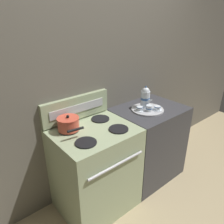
{
  "coord_description": "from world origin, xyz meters",
  "views": [
    {
      "loc": [
        -1.38,
        -1.44,
        1.86
      ],
      "look_at": [
        -0.13,
        0.06,
        0.97
      ],
      "focal_mm": 35.0,
      "sensor_mm": 36.0,
      "label": 1
    }
  ],
  "objects_px": {
    "teacup_left": "(157,108)",
    "creamer_jug": "(149,108)",
    "teapot": "(145,97)",
    "stove": "(95,169)",
    "saucepan": "(68,124)",
    "serving_tray": "(147,109)",
    "teacup_right": "(140,109)"
  },
  "relations": [
    {
      "from": "teacup_left",
      "to": "creamer_jug",
      "type": "relative_size",
      "value": 1.51
    },
    {
      "from": "stove",
      "to": "serving_tray",
      "type": "height_order",
      "value": "serving_tray"
    },
    {
      "from": "saucepan",
      "to": "creamer_jug",
      "type": "distance_m",
      "value": 0.88
    },
    {
      "from": "stove",
      "to": "creamer_jug",
      "type": "height_order",
      "value": "creamer_jug"
    },
    {
      "from": "teapot",
      "to": "creamer_jug",
      "type": "height_order",
      "value": "teapot"
    },
    {
      "from": "stove",
      "to": "teapot",
      "type": "xyz_separation_m",
      "value": [
        0.73,
        0.05,
        0.57
      ]
    },
    {
      "from": "serving_tray",
      "to": "creamer_jug",
      "type": "relative_size",
      "value": 5.04
    },
    {
      "from": "saucepan",
      "to": "teacup_left",
      "type": "relative_size",
      "value": 2.69
    },
    {
      "from": "stove",
      "to": "saucepan",
      "type": "xyz_separation_m",
      "value": [
        -0.18,
        0.13,
        0.52
      ]
    },
    {
      "from": "saucepan",
      "to": "teacup_left",
      "type": "xyz_separation_m",
      "value": [
        0.95,
        -0.23,
        -0.03
      ]
    },
    {
      "from": "stove",
      "to": "creamer_jug",
      "type": "relative_size",
      "value": 12.91
    },
    {
      "from": "serving_tray",
      "to": "teapot",
      "type": "height_order",
      "value": "teapot"
    },
    {
      "from": "saucepan",
      "to": "teacup_left",
      "type": "bearing_deg",
      "value": -13.82
    },
    {
      "from": "serving_tray",
      "to": "creamer_jug",
      "type": "xyz_separation_m",
      "value": [
        -0.03,
        -0.05,
        0.04
      ]
    },
    {
      "from": "creamer_jug",
      "to": "serving_tray",
      "type": "bearing_deg",
      "value": 55.05
    },
    {
      "from": "teacup_left",
      "to": "creamer_jug",
      "type": "distance_m",
      "value": 0.1
    },
    {
      "from": "teacup_left",
      "to": "teapot",
      "type": "bearing_deg",
      "value": 104.92
    },
    {
      "from": "teapot",
      "to": "creamer_jug",
      "type": "xyz_separation_m",
      "value": [
        -0.05,
        -0.1,
        -0.08
      ]
    },
    {
      "from": "serving_tray",
      "to": "teacup_right",
      "type": "relative_size",
      "value": 3.33
    },
    {
      "from": "serving_tray",
      "to": "teacup_left",
      "type": "relative_size",
      "value": 3.33
    },
    {
      "from": "saucepan",
      "to": "creamer_jug",
      "type": "bearing_deg",
      "value": -12.45
    },
    {
      "from": "creamer_jug",
      "to": "stove",
      "type": "bearing_deg",
      "value": 175.37
    },
    {
      "from": "teacup_left",
      "to": "creamer_jug",
      "type": "height_order",
      "value": "creamer_jug"
    },
    {
      "from": "teapot",
      "to": "stove",
      "type": "bearing_deg",
      "value": -176.42
    },
    {
      "from": "saucepan",
      "to": "teacup_right",
      "type": "bearing_deg",
      "value": -8.67
    },
    {
      "from": "stove",
      "to": "saucepan",
      "type": "distance_m",
      "value": 0.56
    },
    {
      "from": "teacup_right",
      "to": "creamer_jug",
      "type": "relative_size",
      "value": 1.51
    },
    {
      "from": "saucepan",
      "to": "serving_tray",
      "type": "bearing_deg",
      "value": -9.15
    },
    {
      "from": "stove",
      "to": "saucepan",
      "type": "relative_size",
      "value": 3.17
    },
    {
      "from": "stove",
      "to": "teacup_right",
      "type": "xyz_separation_m",
      "value": [
        0.61,
        0.01,
        0.48
      ]
    },
    {
      "from": "teapot",
      "to": "teacup_right",
      "type": "xyz_separation_m",
      "value": [
        -0.12,
        -0.03,
        -0.09
      ]
    },
    {
      "from": "serving_tray",
      "to": "creamer_jug",
      "type": "height_order",
      "value": "creamer_jug"
    }
  ]
}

